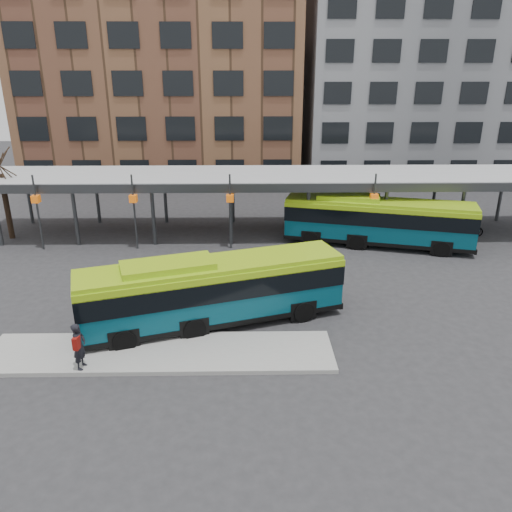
{
  "coord_description": "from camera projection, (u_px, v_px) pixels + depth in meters",
  "views": [
    {
      "loc": [
        -1.92,
        -20.56,
        10.94
      ],
      "look_at": [
        -1.5,
        3.48,
        1.8
      ],
      "focal_mm": 35.0,
      "sensor_mm": 36.0,
      "label": 1
    }
  ],
  "objects": [
    {
      "name": "canopy",
      "position": [
        275.0,
        178.0,
        33.77
      ],
      "size": [
        40.0,
        6.53,
        4.8
      ],
      "color": "#999B9E",
      "rests_on": "ground"
    },
    {
      "name": "boarding_island",
      "position": [
        160.0,
        353.0,
        20.2
      ],
      "size": [
        14.0,
        3.0,
        0.18
      ],
      "primitive_type": "cube",
      "color": "gray",
      "rests_on": "ground"
    },
    {
      "name": "bus_rear",
      "position": [
        377.0,
        220.0,
        32.11
      ],
      "size": [
        12.08,
        5.54,
        3.26
      ],
      "rotation": [
        0.0,
        0.0,
        -0.27
      ],
      "color": "#074050",
      "rests_on": "ground"
    },
    {
      "name": "tree",
      "position": [
        6.0,
        203.0,
        33.19
      ],
      "size": [
        1.64,
        1.64,
        5.6
      ],
      "color": "black",
      "rests_on": "ground"
    },
    {
      "name": "building_brick",
      "position": [
        164.0,
        66.0,
        48.97
      ],
      "size": [
        26.0,
        14.0,
        22.0
      ],
      "primitive_type": "cube",
      "color": "brown",
      "rests_on": "ground"
    },
    {
      "name": "ground",
      "position": [
        290.0,
        319.0,
        23.13
      ],
      "size": [
        120.0,
        120.0,
        0.0
      ],
      "primitive_type": "plane",
      "color": "#28282B",
      "rests_on": "ground"
    },
    {
      "name": "building_grey",
      "position": [
        426.0,
        77.0,
        49.75
      ],
      "size": [
        24.0,
        14.0,
        20.0
      ],
      "primitive_type": "cube",
      "color": "slate",
      "rests_on": "ground"
    },
    {
      "name": "bus_front",
      "position": [
        212.0,
        289.0,
        22.14
      ],
      "size": [
        11.91,
        6.0,
        3.23
      ],
      "rotation": [
        0.0,
        0.0,
        0.32
      ],
      "color": "#074050",
      "rests_on": "ground"
    },
    {
      "name": "pedestrian",
      "position": [
        79.0,
        346.0,
        18.71
      ],
      "size": [
        0.51,
        0.72,
        1.86
      ],
      "rotation": [
        0.0,
        0.0,
        1.47
      ],
      "color": "black",
      "rests_on": "boarding_island"
    },
    {
      "name": "bike_rack",
      "position": [
        455.0,
        229.0,
        34.34
      ],
      "size": [
        4.1,
        1.39,
        1.05
      ],
      "color": "slate",
      "rests_on": "ground"
    }
  ]
}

